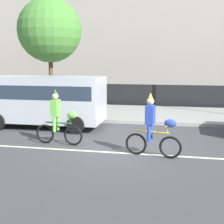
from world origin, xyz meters
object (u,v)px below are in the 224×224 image
parked_van_silver (46,98)px  parade_cyclist_lime (59,120)px  parade_cyclist_cobalt (154,129)px  pedestrian_onlooker (84,97)px

parked_van_silver → parade_cyclist_lime: bearing=-59.1°
parade_cyclist_cobalt → parked_van_silver: size_ratio=0.38×
parade_cyclist_cobalt → pedestrian_onlooker: size_ratio=1.19×
parade_cyclist_lime → parked_van_silver: bearing=120.9°
parked_van_silver → pedestrian_onlooker: bearing=74.1°
parade_cyclist_lime → parade_cyclist_cobalt: same height
pedestrian_onlooker → parade_cyclist_lime: bearing=-82.2°
parade_cyclist_lime → parade_cyclist_cobalt: bearing=-12.8°
parade_cyclist_cobalt → pedestrian_onlooker: parade_cyclist_cobalt is taller
parked_van_silver → pedestrian_onlooker: 3.00m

